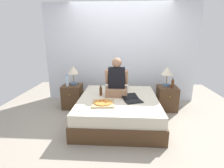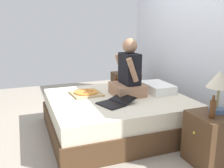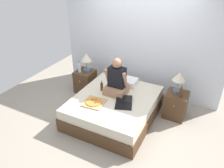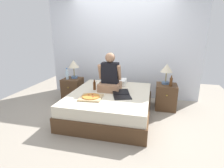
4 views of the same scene
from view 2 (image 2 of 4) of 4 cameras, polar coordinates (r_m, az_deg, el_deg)
name	(u,v)px [view 2 (image 2 of 4)]	position (r m, az deg, el deg)	size (l,w,h in m)	color
ground_plane	(117,130)	(3.56, 1.25, -10.49)	(5.89, 5.89, 0.00)	#9E9384
wall_back	(199,38)	(3.91, 19.36, 9.95)	(3.89, 0.12, 2.50)	silver
bed	(118,114)	(3.46, 1.27, -6.88)	(1.60, 1.84, 0.49)	#4C331E
nightstand_left	(126,88)	(4.67, 3.13, -0.82)	(0.44, 0.47, 0.56)	#4C331E
lamp_on_left_nightstand	(130,55)	(4.53, 4.02, 6.54)	(0.26, 0.26, 0.45)	#4C6B93
water_bottle	(120,67)	(4.62, 1.77, 4.01)	(0.07, 0.07, 0.28)	silver
nightstand_right	(212,139)	(2.88, 21.86, -11.62)	(0.44, 0.47, 0.56)	#4C331E
lamp_on_right_nightstand	(220,82)	(2.74, 23.37, 0.42)	(0.26, 0.26, 0.45)	#4C6B93
beer_bottle	(213,109)	(2.63, 22.00, -5.23)	(0.06, 0.06, 0.23)	#512D14
pillow	(157,87)	(3.69, 10.30, -0.79)	(0.52, 0.34, 0.12)	white
person_seated	(128,75)	(3.42, 3.77, 2.15)	(0.47, 0.40, 0.78)	#A37556
laptop	(115,103)	(3.09, 0.59, -4.27)	(0.44, 0.50, 0.07)	black
pizza_box	(86,93)	(3.51, -5.92, -2.08)	(0.43, 0.43, 0.05)	tan
beer_bottle_on_bed	(116,83)	(3.73, 0.95, 0.13)	(0.06, 0.06, 0.22)	#4C2811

